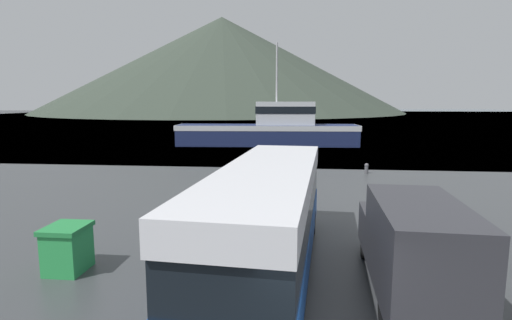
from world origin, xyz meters
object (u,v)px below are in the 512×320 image
object	(u,v)px
tour_bus	(268,214)
storage_bin	(67,248)
fishing_boat	(271,129)
delivery_van	(413,244)

from	to	relation	value
tour_bus	storage_bin	xyz separation A→B (m)	(-5.96, -0.50, -1.09)
fishing_boat	storage_bin	world-z (taller)	fishing_boat
tour_bus	storage_bin	distance (m)	6.08
delivery_van	tour_bus	bearing A→B (deg)	169.24
fishing_boat	storage_bin	size ratio (longest dim) A/B	14.85
tour_bus	fishing_boat	distance (m)	34.71
delivery_van	fishing_boat	bearing A→B (deg)	102.53
fishing_boat	storage_bin	bearing A→B (deg)	170.58
delivery_van	fishing_boat	xyz separation A→B (m)	(-6.04, 35.57, 0.49)
tour_bus	fishing_boat	bearing A→B (deg)	98.09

